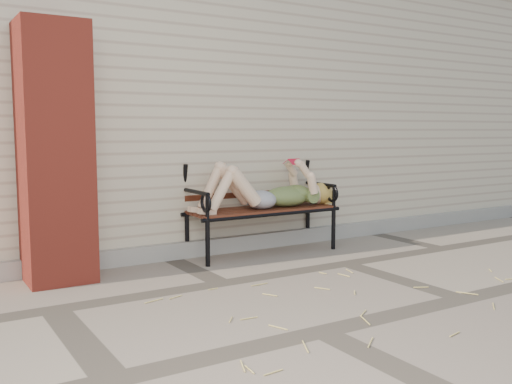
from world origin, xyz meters
TOP-DOWN VIEW (x-y plane):
  - ground at (0.00, 0.00)m, footprint 80.00×80.00m
  - house_wall at (0.00, 3.00)m, footprint 8.00×4.00m
  - foundation_strip at (0.00, 0.97)m, footprint 8.00×0.10m
  - brick_pillar at (-2.30, 0.75)m, footprint 0.50×0.50m
  - garden_bench at (-0.39, 0.86)m, footprint 1.58×0.63m
  - reading_woman at (-0.38, 0.74)m, footprint 1.49×0.34m
  - straw_scatter at (-0.73, -0.90)m, footprint 2.86×1.61m

SIDE VIEW (x-z plane):
  - ground at x=0.00m, z-range 0.00..0.00m
  - straw_scatter at x=-0.73m, z-range 0.00..0.01m
  - foundation_strip at x=0.00m, z-range 0.00..0.15m
  - garden_bench at x=-0.39m, z-range 0.06..1.09m
  - reading_woman at x=-0.38m, z-range 0.37..0.84m
  - brick_pillar at x=-2.30m, z-range 0.00..2.00m
  - house_wall at x=0.00m, z-range 0.00..3.00m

